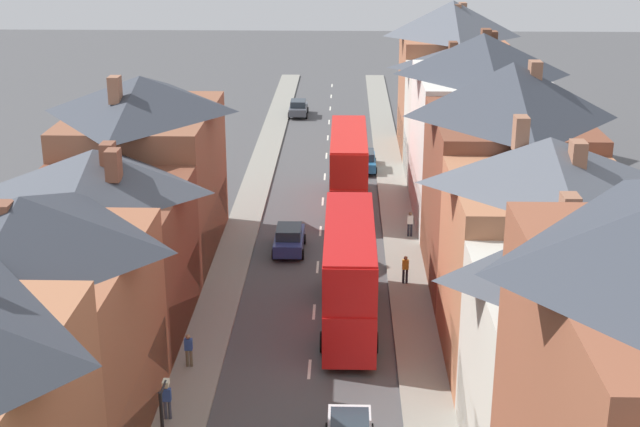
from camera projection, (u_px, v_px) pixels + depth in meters
The scene contains 14 objects.
pavement_left at pixel (245, 219), 59.50m from camera, with size 2.20×104.00×0.14m, color gray.
pavement_right at pixel (398, 220), 59.23m from camera, with size 2.20×104.00×0.14m, color gray.
centre_line_dashes at pixel (320, 231), 57.50m from camera, with size 0.14×97.80×0.01m.
terrace_row_left at pixel (22, 327), 32.39m from camera, with size 8.00×51.50×13.02m.
terrace_row_right at pixel (525, 212), 42.63m from camera, with size 8.00×74.06×14.63m.
double_decker_bus_lead at pixel (348, 168), 61.20m from camera, with size 2.74×10.80×5.30m.
double_decker_bus_mid_street at pixel (349, 272), 44.00m from camera, with size 2.74×10.80×5.30m.
car_near_blue at pixel (365, 160), 70.28m from camera, with size 1.90×4.26×1.59m.
car_near_silver at pixel (289, 239), 53.89m from camera, with size 1.90×4.08×1.64m.
car_parked_left_a at pixel (298, 108), 88.06m from camera, with size 1.90×4.04×1.60m.
pedestrian_mid_left at pixel (167, 399), 36.13m from camera, with size 0.36×0.22×1.61m.
pedestrian_mid_right at pixel (189, 349), 40.23m from camera, with size 0.36×0.22×1.61m.
pedestrian_far_left at pixel (405, 268), 49.04m from camera, with size 0.36×0.22×1.61m.
pedestrian_far_right at pixel (410, 223), 55.95m from camera, with size 0.36×0.22×1.61m.
Camera 1 is at (1.50, -17.85, 20.15)m, focal length 50.00 mm.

